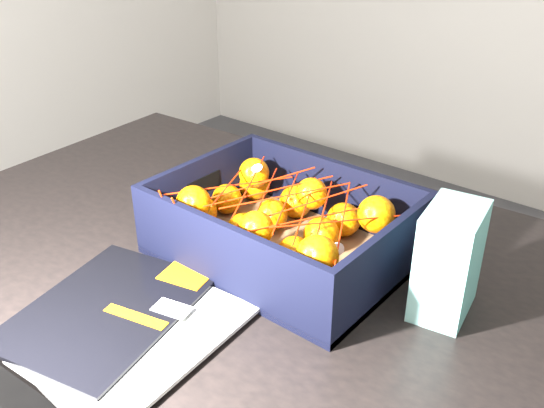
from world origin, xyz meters
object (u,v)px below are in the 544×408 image
Objects in this scene: magazine_stack at (123,323)px; retail_carton at (448,261)px; table at (236,287)px; produce_crate at (283,235)px.

magazine_stack is 0.47m from retail_carton.
table is 3.15× the size of produce_crate.
retail_carton is at bearing 8.48° from table.
magazine_stack is at bearing -144.25° from retail_carton.
produce_crate reaches higher than table.
table is 0.41m from retail_carton.
produce_crate is (0.05, 0.29, 0.03)m from magazine_stack.
table is 7.48× the size of retail_carton.
table is at bearing 98.08° from magazine_stack.
retail_carton reaches higher than magazine_stack.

